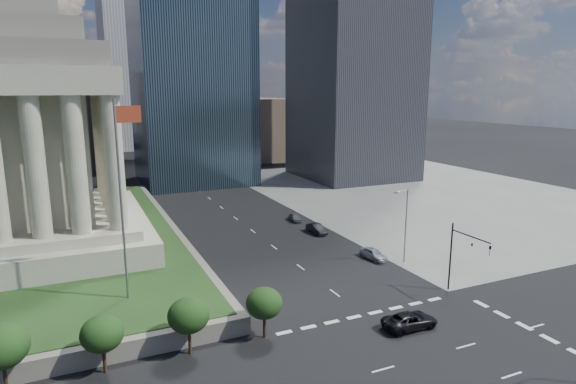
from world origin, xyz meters
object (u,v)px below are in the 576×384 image
parked_sedan_far (295,217)px  pickup_truck (410,320)px  flagpole (122,190)px  parked_sedan_mid (317,229)px  traffic_signal_ne (463,251)px  street_lamp_north (405,222)px  parked_sedan_near (374,254)px

parked_sedan_far → pickup_truck: bearing=-90.5°
flagpole → parked_sedan_mid: 37.63m
traffic_signal_ne → parked_sedan_far: bearing=95.5°
street_lamp_north → pickup_truck: size_ratio=1.80×
street_lamp_north → pickup_truck: (-10.79, -15.14, -4.89)m
flagpole → street_lamp_north: flagpole is taller
traffic_signal_ne → parked_sedan_mid: traffic_signal_ne is taller
parked_sedan_near → flagpole: bearing=-178.2°
street_lamp_north → parked_sedan_far: 25.72m
parked_sedan_mid → parked_sedan_near: bearing=-86.1°
traffic_signal_ne → street_lamp_north: size_ratio=0.80×
flagpole → street_lamp_north: size_ratio=2.00×
flagpole → traffic_signal_ne: flagpole is taller
flagpole → parked_sedan_far: size_ratio=5.08×
street_lamp_north → pickup_truck: bearing=-125.5°
flagpole → parked_sedan_far: flagpole is taller
street_lamp_north → parked_sedan_mid: street_lamp_north is taller
flagpole → parked_sedan_far: (30.83, 25.86, -12.44)m
street_lamp_north → parked_sedan_near: street_lamp_north is taller
parked_sedan_near → parked_sedan_mid: (-1.44, 13.98, -0.01)m
flagpole → traffic_signal_ne: bearing=-16.7°
parked_sedan_mid → parked_sedan_far: (0.00, 8.18, -0.08)m
parked_sedan_near → traffic_signal_ne: bearing=-86.4°
street_lamp_north → parked_sedan_near: bearing=136.8°
parked_sedan_mid → traffic_signal_ne: bearing=-84.9°
street_lamp_north → parked_sedan_far: size_ratio=2.54×
pickup_truck → parked_sedan_near: bearing=-22.6°
pickup_truck → parked_sedan_far: bearing=-7.9°
flagpole → traffic_signal_ne: size_ratio=2.50×
flagpole → parked_sedan_mid: size_ratio=4.37×
pickup_truck → parked_sedan_mid: bearing=-10.2°
parked_sedan_near → parked_sedan_far: bearing=88.9°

